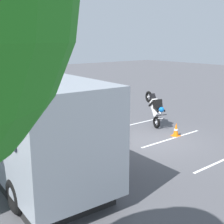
{
  "coord_description": "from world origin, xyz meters",
  "views": [
    {
      "loc": [
        -8.55,
        9.11,
        4.29
      ],
      "look_at": [
        1.85,
        0.84,
        1.1
      ],
      "focal_mm": 47.94,
      "sensor_mm": 36.0,
      "label": 1
    }
  ],
  "objects_px": {
    "spectator_centre": "(54,113)",
    "stunt_motorcycle": "(155,107)",
    "spectator_far_left": "(86,122)",
    "traffic_cone": "(176,130)",
    "parked_motorcycle_silver": "(65,135)",
    "spectator_left": "(75,117)",
    "tour_bus": "(12,116)"
  },
  "relations": [
    {
      "from": "spectator_centre",
      "to": "stunt_motorcycle",
      "type": "distance_m",
      "value": 5.0
    },
    {
      "from": "spectator_far_left",
      "to": "traffic_cone",
      "type": "height_order",
      "value": "spectator_far_left"
    },
    {
      "from": "spectator_centre",
      "to": "parked_motorcycle_silver",
      "type": "height_order",
      "value": "spectator_centre"
    },
    {
      "from": "spectator_left",
      "to": "spectator_centre",
      "type": "distance_m",
      "value": 1.31
    },
    {
      "from": "parked_motorcycle_silver",
      "to": "stunt_motorcycle",
      "type": "height_order",
      "value": "stunt_motorcycle"
    },
    {
      "from": "spectator_left",
      "to": "spectator_far_left",
      "type": "bearing_deg",
      "value": 171.51
    },
    {
      "from": "spectator_centre",
      "to": "parked_motorcycle_silver",
      "type": "distance_m",
      "value": 1.84
    },
    {
      "from": "spectator_far_left",
      "to": "spectator_left",
      "type": "distance_m",
      "value": 1.16
    },
    {
      "from": "tour_bus",
      "to": "stunt_motorcycle",
      "type": "bearing_deg",
      "value": -92.54
    },
    {
      "from": "spectator_far_left",
      "to": "traffic_cone",
      "type": "relative_size",
      "value": 2.87
    },
    {
      "from": "spectator_centre",
      "to": "tour_bus",
      "type": "bearing_deg",
      "value": 124.29
    },
    {
      "from": "tour_bus",
      "to": "spectator_left",
      "type": "relative_size",
      "value": 6.02
    },
    {
      "from": "stunt_motorcycle",
      "to": "traffic_cone",
      "type": "distance_m",
      "value": 1.8
    },
    {
      "from": "spectator_far_left",
      "to": "parked_motorcycle_silver",
      "type": "relative_size",
      "value": 0.89
    },
    {
      "from": "parked_motorcycle_silver",
      "to": "stunt_motorcycle",
      "type": "bearing_deg",
      "value": -94.16
    },
    {
      "from": "spectator_centre",
      "to": "parked_motorcycle_silver",
      "type": "bearing_deg",
      "value": 166.44
    },
    {
      "from": "parked_motorcycle_silver",
      "to": "tour_bus",
      "type": "bearing_deg",
      "value": 91.19
    },
    {
      "from": "stunt_motorcycle",
      "to": "spectator_far_left",
      "type": "bearing_deg",
      "value": 94.41
    },
    {
      "from": "traffic_cone",
      "to": "spectator_far_left",
      "type": "bearing_deg",
      "value": 72.61
    },
    {
      "from": "spectator_far_left",
      "to": "spectator_left",
      "type": "height_order",
      "value": "spectator_far_left"
    },
    {
      "from": "traffic_cone",
      "to": "spectator_centre",
      "type": "bearing_deg",
      "value": 49.2
    },
    {
      "from": "spectator_far_left",
      "to": "spectator_left",
      "type": "bearing_deg",
      "value": -8.49
    },
    {
      "from": "stunt_motorcycle",
      "to": "traffic_cone",
      "type": "relative_size",
      "value": 2.96
    },
    {
      "from": "parked_motorcycle_silver",
      "to": "traffic_cone",
      "type": "distance_m",
      "value": 5.08
    },
    {
      "from": "tour_bus",
      "to": "parked_motorcycle_silver",
      "type": "xyz_separation_m",
      "value": [
        0.04,
        -2.16,
        -1.16
      ]
    },
    {
      "from": "spectator_far_left",
      "to": "traffic_cone",
      "type": "xyz_separation_m",
      "value": [
        -1.28,
        -4.08,
        -0.78
      ]
    },
    {
      "from": "tour_bus",
      "to": "spectator_left",
      "type": "height_order",
      "value": "tour_bus"
    },
    {
      "from": "parked_motorcycle_silver",
      "to": "traffic_cone",
      "type": "relative_size",
      "value": 3.21
    },
    {
      "from": "traffic_cone",
      "to": "parked_motorcycle_silver",
      "type": "bearing_deg",
      "value": 67.12
    },
    {
      "from": "tour_bus",
      "to": "spectator_centre",
      "type": "distance_m",
      "value": 3.17
    },
    {
      "from": "tour_bus",
      "to": "spectator_centre",
      "type": "relative_size",
      "value": 5.99
    },
    {
      "from": "spectator_far_left",
      "to": "parked_motorcycle_silver",
      "type": "height_order",
      "value": "spectator_far_left"
    }
  ]
}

